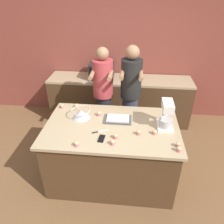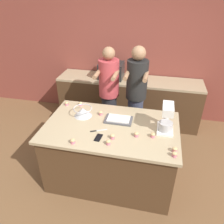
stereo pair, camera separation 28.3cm
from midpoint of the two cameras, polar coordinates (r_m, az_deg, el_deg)
The scene contains 22 objects.
ground_plane at distance 3.49m, azimuth -2.51°, elevation -16.19°, with size 16.00×16.00×0.00m, color brown.
back_wall at distance 4.49m, azimuth 0.64°, elevation 15.45°, with size 10.00×0.06×2.70m.
island_counter at distance 3.16m, azimuth -2.70°, elevation -10.52°, with size 1.77×1.09×0.92m.
back_counter at distance 4.50m, azimuth 0.17°, elevation 3.24°, with size 2.80×0.60×0.92m.
person_left at distance 3.63m, azimuth -4.53°, elevation 3.99°, with size 0.34×0.50×1.73m.
person_right at distance 3.57m, azimuth 2.57°, elevation 4.03°, with size 0.34×0.50×1.77m.
stand_mixer at distance 2.83m, azimuth 11.21°, elevation -1.13°, with size 0.20×0.30×0.37m.
mixing_bowl at distance 3.07m, azimuth -10.73°, elevation -0.44°, with size 0.26×0.26×0.12m.
baking_tray at distance 2.98m, azimuth -1.15°, elevation -1.94°, with size 0.37×0.23×0.04m.
microwave_oven at distance 4.29m, azimuth -4.65°, elevation 10.68°, with size 0.46×0.38×0.30m.
cell_phone at distance 2.66m, azimuth -5.84°, elevation -7.00°, with size 0.08×0.15×0.01m.
knife at distance 2.78m, azimuth -6.29°, elevation -5.19°, with size 0.21×0.11×0.01m.
cupcake_0 at distance 2.74m, azimuth 8.17°, elevation -5.32°, with size 0.06×0.06×0.06m.
cupcake_1 at distance 3.09m, azimuth -6.06°, elevation -0.51°, with size 0.06×0.06×0.06m.
cupcake_2 at distance 3.38m, azimuth -15.27°, elevation 1.41°, with size 0.06×0.06×0.06m.
cupcake_3 at distance 2.65m, azimuth -2.16°, elevation -6.45°, with size 0.06×0.06×0.06m.
cupcake_4 at distance 2.60m, azimuth 13.92°, elevation -8.39°, with size 0.06×0.06×0.06m.
cupcake_5 at distance 2.71m, azimuth 4.00°, elevation -5.46°, with size 0.06×0.06×0.06m.
cupcake_6 at distance 3.34m, azimuth -11.68°, elevation 1.57°, with size 0.06×0.06×0.06m.
cupcake_7 at distance 2.56m, azimuth -3.04°, elevation -8.03°, with size 0.06×0.06×0.06m.
cupcake_8 at distance 2.59m, azimuth -12.40°, elevation -8.24°, with size 0.06×0.06×0.06m.
cupcake_9 at distance 2.53m, azimuth 14.02°, elevation -9.52°, with size 0.06×0.06×0.06m.
Camera 1 is at (0.24, -2.36, 2.56)m, focal length 35.00 mm.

